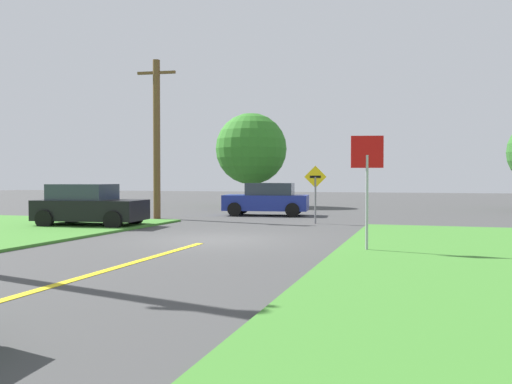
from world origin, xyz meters
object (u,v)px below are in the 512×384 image
object	(u,v)px
stop_sign	(367,170)
direction_sign	(315,188)
parked_car_near_building	(89,206)
utility_pole_mid	(157,137)
car_approaching_junction	(267,199)
oak_tree_left	(251,149)

from	to	relation	value
stop_sign	direction_sign	world-z (taller)	stop_sign
direction_sign	parked_car_near_building	bearing A→B (deg)	-153.42
parked_car_near_building	utility_pole_mid	distance (m)	5.37
car_approaching_junction	oak_tree_left	xyz separation A→B (m)	(-3.57, 8.48, 3.04)
car_approaching_junction	direction_sign	distance (m)	5.25
car_approaching_junction	direction_sign	bearing A→B (deg)	120.75
car_approaching_junction	direction_sign	size ratio (longest dim) A/B	1.85
parked_car_near_building	oak_tree_left	xyz separation A→B (m)	(1.14, 16.53, 3.04)
stop_sign	oak_tree_left	world-z (taller)	oak_tree_left
car_approaching_junction	oak_tree_left	world-z (taller)	oak_tree_left
stop_sign	oak_tree_left	size ratio (longest dim) A/B	0.46
direction_sign	utility_pole_mid	bearing A→B (deg)	176.02
utility_pole_mid	direction_sign	xyz separation A→B (m)	(7.44, -0.52, -2.25)
utility_pole_mid	oak_tree_left	xyz separation A→B (m)	(0.64, 12.05, 0.12)
stop_sign	parked_car_near_building	world-z (taller)	stop_sign
parked_car_near_building	direction_sign	xyz separation A→B (m)	(7.94, 3.97, 0.66)
stop_sign	utility_pole_mid	bearing A→B (deg)	-51.80
car_approaching_junction	direction_sign	world-z (taller)	direction_sign
car_approaching_junction	parked_car_near_building	bearing A→B (deg)	52.15
stop_sign	car_approaching_junction	distance (m)	13.68
utility_pole_mid	parked_car_near_building	bearing A→B (deg)	-96.32
car_approaching_junction	parked_car_near_building	xyz separation A→B (m)	(-4.71, -8.06, 0.00)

